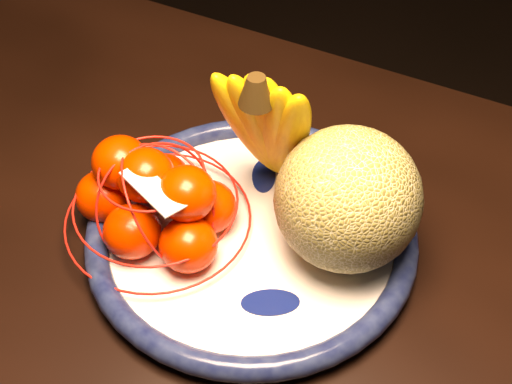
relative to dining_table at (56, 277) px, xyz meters
The scene contains 6 objects.
dining_table is the anchor object (origin of this frame).
fruit_bowl 0.25m from the dining_table, 25.58° to the left, with size 0.35×0.35×0.03m.
cantaloupe 0.37m from the dining_table, 23.52° to the left, with size 0.15×0.15×0.15m, color olive.
banana_bunch 0.32m from the dining_table, 39.80° to the left, with size 0.13×0.13×0.20m.
mandarin_bag 0.19m from the dining_table, 28.53° to the left, with size 0.24×0.24×0.13m.
price_tag 0.23m from the dining_table, 17.03° to the left, with size 0.07×0.03×0.00m, color white.
Camera 1 is at (0.50, -0.42, 1.35)m, focal length 50.00 mm.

